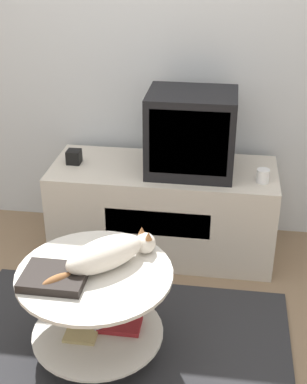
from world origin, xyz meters
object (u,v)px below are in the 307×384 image
(tv, at_px, (191,133))
(speaker, at_px, (74,157))
(cat, at_px, (108,253))
(dvd_box, at_px, (54,277))

(tv, distance_m, speaker, 0.74)
(speaker, bearing_deg, cat, -65.94)
(tv, height_order, dvd_box, tv)
(speaker, relative_size, cat, 0.19)
(speaker, distance_m, cat, 1.04)
(dvd_box, height_order, cat, cat)
(cat, bearing_deg, speaker, 70.44)
(speaker, bearing_deg, tv, -0.34)
(tv, relative_size, speaker, 6.07)
(speaker, bearing_deg, dvd_box, -78.96)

